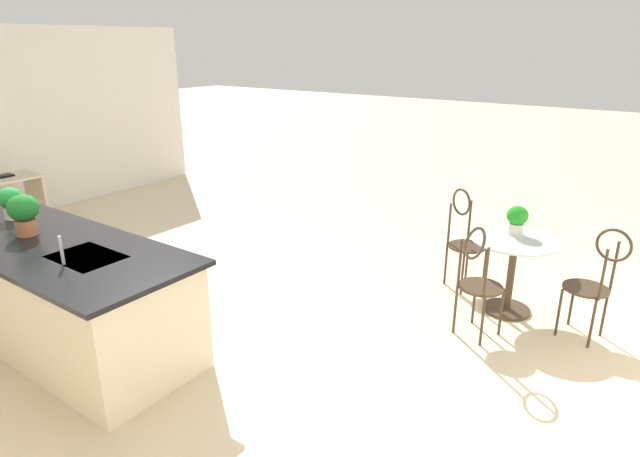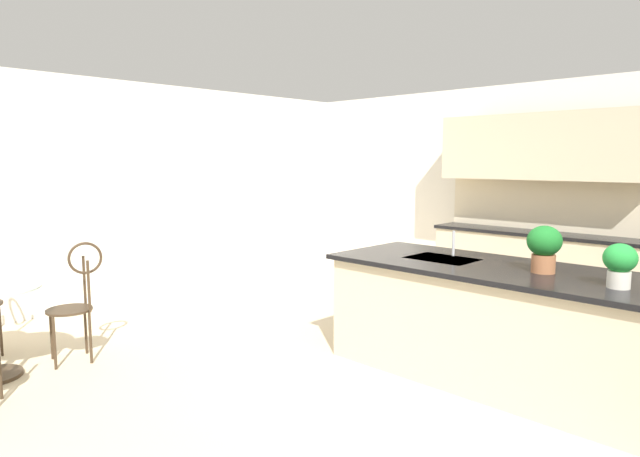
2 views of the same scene
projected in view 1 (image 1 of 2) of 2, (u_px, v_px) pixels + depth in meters
ground_plane at (166, 312)px, 5.16m from camera, size 40.00×40.00×0.00m
kitchen_island at (57, 292)px, 4.52m from camera, size 2.80×1.06×0.92m
bistro_table at (512, 268)px, 5.03m from camera, size 0.80×0.80×0.74m
chair_near_window at (464, 234)px, 5.55m from camera, size 0.52×0.52×1.04m
chair_by_island at (478, 277)px, 4.55m from camera, size 0.47×0.52×1.04m
chair_toward_desk at (595, 279)px, 4.52m from camera, size 0.51×0.44×1.04m
sink_faucet at (62, 250)px, 3.89m from camera, size 0.02×0.02×0.22m
potted_plant_on_table at (517, 218)px, 5.01m from camera, size 0.20×0.20×0.28m
potted_plant_counter_near at (24, 212)px, 4.46m from camera, size 0.25×0.25×0.35m
potted_plant_counter_far at (10, 201)px, 4.89m from camera, size 0.21×0.21×0.29m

